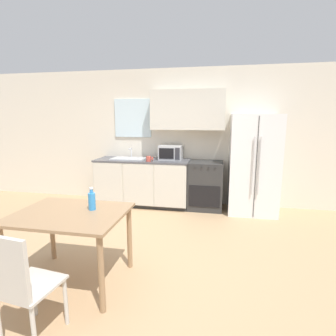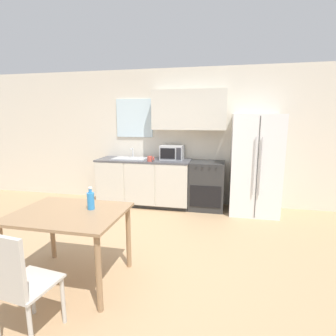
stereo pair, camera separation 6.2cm
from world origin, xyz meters
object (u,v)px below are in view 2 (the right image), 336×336
Objects in this scene: oven_range at (207,185)px; dining_chair_near at (17,280)px; refrigerator at (255,165)px; dining_table at (70,222)px; coffee_mug at (150,159)px; drink_bottle at (91,200)px; microwave at (172,152)px.

dining_chair_near reaches higher than oven_range.
dining_table is at bearing -129.30° from refrigerator.
drink_bottle is (-0.01, -2.27, -0.11)m from coffee_mug.
dining_table is at bearing -101.58° from microwave.
oven_range is at bearing -6.96° from microwave.
drink_bottle is (-1.93, -2.47, -0.02)m from refrigerator.
coffee_mug is 0.14× the size of dining_chair_near.
refrigerator is 3.99m from dining_chair_near.
coffee_mug is at bearing 94.62° from dining_chair_near.
dining_chair_near is at bearing -98.01° from microwave.
drink_bottle is at bearing 89.39° from dining_chair_near.
drink_bottle is at bearing -128.06° from refrigerator.
coffee_mug is 2.42m from dining_table.
oven_range is 2.93m from dining_table.
dining_table is (-0.20, -2.39, -0.31)m from coffee_mug.
dining_table is 0.83m from dining_chair_near.
oven_range is 3.65m from dining_chair_near.
drink_bottle reaches higher than dining_chair_near.
drink_bottle is (-1.07, -2.52, 0.42)m from oven_range.
drink_bottle is (0.19, 0.12, 0.21)m from dining_table.
dining_chair_near is at bearing -97.75° from drink_bottle.
oven_range is 7.03× the size of coffee_mug.
oven_range is 0.82× the size of dining_table.
oven_range is 0.93m from microwave.
drink_bottle is at bearing -113.00° from oven_range.
microwave is 2.64m from drink_bottle.
refrigerator is at bearing 65.96° from dining_chair_near.
oven_range is at bearing 78.03° from dining_chair_near.
oven_range is 3.77× the size of drink_bottle.
coffee_mug is (-1.92, -0.20, 0.08)m from refrigerator.
dining_table is 0.31m from drink_bottle.
refrigerator reaches higher than dining_chair_near.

